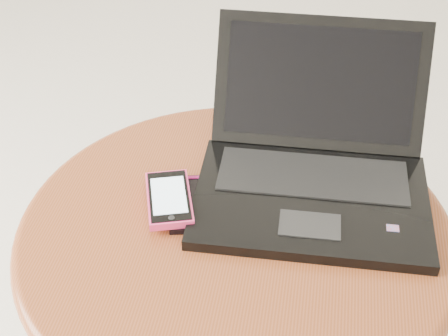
# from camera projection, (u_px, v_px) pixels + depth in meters

# --- Properties ---
(table) EXTENTS (0.60, 0.60, 0.48)m
(table) POSITION_uv_depth(u_px,v_px,m) (235.00, 276.00, 0.97)
(table) COLOR #4E2F19
(table) RESTS_ON ground
(laptop) EXTENTS (0.33, 0.34, 0.19)m
(laptop) POSITION_uv_depth(u_px,v_px,m) (314.00, 165.00, 0.95)
(laptop) COLOR black
(laptop) RESTS_ON table
(phone_black) EXTENTS (0.08, 0.12, 0.01)m
(phone_black) POSITION_uv_depth(u_px,v_px,m) (191.00, 203.00, 0.93)
(phone_black) COLOR black
(phone_black) RESTS_ON table
(phone_pink) EXTENTS (0.09, 0.12, 0.01)m
(phone_pink) POSITION_uv_depth(u_px,v_px,m) (169.00, 199.00, 0.92)
(phone_pink) COLOR #DF336B
(phone_pink) RESTS_ON phone_black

